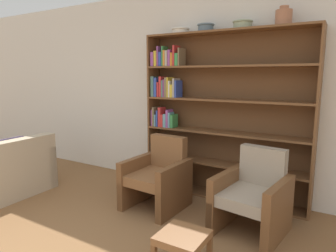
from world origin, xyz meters
name	(u,v)px	position (x,y,z in m)	size (l,w,h in m)	color
wall_back	(210,91)	(0.00, 2.87, 1.38)	(12.00, 0.06, 2.75)	silver
bookshelf	(209,118)	(0.07, 2.70, 1.04)	(2.15, 0.30, 2.13)	brown
bowl_terracotta	(181,31)	(-0.35, 2.68, 2.17)	(0.23, 0.23, 0.07)	silver
bowl_olive	(206,27)	(0.01, 2.68, 2.18)	(0.22, 0.22, 0.10)	slate
bowl_cream	(243,24)	(0.48, 2.68, 2.18)	(0.24, 0.24, 0.09)	gray
vase_tall	(284,17)	(0.93, 2.68, 2.22)	(0.18, 0.18, 0.21)	#A36647
armchair_leather	(158,177)	(-0.29, 2.02, 0.37)	(0.68, 0.71, 0.84)	brown
armchair_cushioned	(253,196)	(0.86, 2.02, 0.37)	(0.73, 0.76, 0.84)	brown
footstool	(183,240)	(0.55, 1.08, 0.26)	(0.38, 0.38, 0.32)	brown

